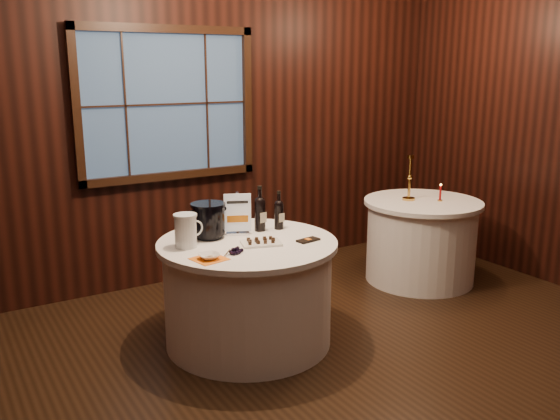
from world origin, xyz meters
TOP-DOWN VIEW (x-y plane):
  - ground at (0.00, 0.00)m, footprint 6.00×6.00m
  - back_wall at (0.00, 2.48)m, footprint 6.00×0.10m
  - main_table at (0.00, 1.00)m, footprint 1.28×1.28m
  - side_table at (2.00, 1.30)m, footprint 1.08×1.08m
  - sign_stand at (0.02, 1.18)m, footprint 0.19×0.15m
  - port_bottle_left at (0.21, 1.19)m, footprint 0.08×0.09m
  - port_bottle_right at (0.36, 1.16)m, footprint 0.07×0.07m
  - ice_bucket at (-0.20, 1.21)m, footprint 0.25×0.25m
  - chocolate_plate at (0.04, 0.88)m, footprint 0.31×0.25m
  - chocolate_box at (0.37, 0.77)m, footprint 0.17×0.11m
  - grape_bunch at (-0.20, 0.77)m, footprint 0.17×0.09m
  - glass_pitcher at (-0.42, 1.09)m, footprint 0.22×0.16m
  - orange_napkin at (-0.40, 0.77)m, footprint 0.23×0.23m
  - cracker_bowl at (-0.40, 0.77)m, footprint 0.14×0.14m
  - brass_candlestick at (1.90, 1.39)m, footprint 0.12×0.12m
  - red_candle at (2.11, 1.20)m, footprint 0.04×0.04m

SIDE VIEW (x-z plane):
  - ground at x=0.00m, z-range 0.00..0.00m
  - main_table at x=0.00m, z-range 0.00..0.77m
  - side_table at x=2.00m, z-range 0.00..0.77m
  - orange_napkin at x=-0.40m, z-range 0.77..0.77m
  - chocolate_box at x=0.37m, z-range 0.77..0.78m
  - chocolate_plate at x=0.04m, z-range 0.77..0.81m
  - grape_bunch at x=-0.20m, z-range 0.77..0.81m
  - cracker_bowl at x=-0.40m, z-range 0.77..0.81m
  - red_candle at x=2.11m, z-range 0.75..0.92m
  - sign_stand at x=0.02m, z-range 0.72..1.04m
  - glass_pitcher at x=-0.42m, z-range 0.77..1.00m
  - port_bottle_right at x=0.36m, z-range 0.75..1.05m
  - ice_bucket at x=-0.20m, z-range 0.78..1.03m
  - port_bottle_left at x=0.21m, z-range 0.75..1.09m
  - brass_candlestick at x=1.90m, z-range 0.71..1.13m
  - back_wall at x=0.00m, z-range 0.04..3.04m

